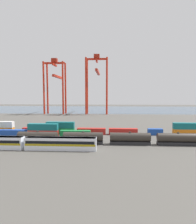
{
  "coord_description": "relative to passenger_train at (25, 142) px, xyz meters",
  "views": [
    {
      "loc": [
        15.53,
        -78.7,
        17.09
      ],
      "look_at": [
        9.42,
        28.71,
        7.48
      ],
      "focal_mm": 31.96,
      "sensor_mm": 36.0,
      "label": 1
    }
  ],
  "objects": [
    {
      "name": "shipping_container_6",
      "position": [
        -21.77,
        24.63,
        1.76
      ],
      "size": [
        12.1,
        2.44,
        2.6
      ],
      "primitive_type": "cube",
      "color": "silver",
      "rests_on": "shipping_container_5"
    },
    {
      "name": "shipping_container_3",
      "position": [
        -0.54,
        19.01,
        1.76
      ],
      "size": [
        12.1,
        2.44,
        2.6
      ],
      "primitive_type": "cube",
      "color": "#146066",
      "rests_on": "shipping_container_2"
    },
    {
      "name": "shipping_container_2",
      "position": [
        -0.54,
        19.01,
        -0.84
      ],
      "size": [
        12.1,
        2.44,
        2.6
      ],
      "primitive_type": "cube",
      "color": "#AD211C",
      "rests_on": "ground_plane"
    },
    {
      "name": "passenger_train",
      "position": [
        0.0,
        0.0,
        0.0
      ],
      "size": [
        44.71,
        3.14,
        3.9
      ],
      "color": "silver",
      "rests_on": "ground_plane"
    },
    {
      "name": "shipping_container_8",
      "position": [
        5.18,
        24.63,
        -0.84
      ],
      "size": [
        12.1,
        2.44,
        2.6
      ],
      "primitive_type": "cube",
      "color": "#197538",
      "rests_on": "ground_plane"
    },
    {
      "name": "harbour_water",
      "position": [
        10.71,
        166.79,
        -2.14
      ],
      "size": [
        400.0,
        110.0,
        0.01
      ],
      "primitive_type": "cube",
      "color": "#384C60",
      "rests_on": "ground_plane"
    },
    {
      "name": "shipping_container_13",
      "position": [
        59.07,
        24.63,
        -0.84
      ],
      "size": [
        12.1,
        2.44,
        2.6
      ],
      "primitive_type": "cube",
      "color": "orange",
      "rests_on": "ground_plane"
    },
    {
      "name": "ground_plane",
      "position": [
        10.71,
        59.34,
        -2.14
      ],
      "size": [
        420.0,
        420.0,
        0.0
      ],
      "primitive_type": "plane",
      "color": "#4C4944"
    },
    {
      "name": "shipping_container_14",
      "position": [
        59.07,
        24.63,
        1.76
      ],
      "size": [
        12.1,
        2.44,
        2.6
      ],
      "primitive_type": "cube",
      "color": "#146066",
      "rests_on": "shipping_container_13"
    },
    {
      "name": "shipping_container_12",
      "position": [
        45.6,
        24.63,
        -0.84
      ],
      "size": [
        6.04,
        2.44,
        2.6
      ],
      "primitive_type": "cube",
      "color": "#1C4299",
      "rests_on": "ground_plane"
    },
    {
      "name": "gantry_crane_central",
      "position": [
        15.27,
        117.17,
        28.94
      ],
      "size": [
        19.2,
        40.91,
        51.08
      ],
      "color": "red",
      "rests_on": "ground_plane"
    },
    {
      "name": "shipping_container_5",
      "position": [
        -21.77,
        24.63,
        -0.84
      ],
      "size": [
        12.1,
        2.44,
        2.6
      ],
      "primitive_type": "cube",
      "color": "orange",
      "rests_on": "ground_plane"
    },
    {
      "name": "shipping_container_1",
      "position": [
        -13.72,
        19.01,
        -0.84
      ],
      "size": [
        12.1,
        2.44,
        2.6
      ],
      "primitive_type": "cube",
      "color": "#1C4299",
      "rests_on": "ground_plane"
    },
    {
      "name": "shipping_container_10",
      "position": [
        18.65,
        24.63,
        -0.84
      ],
      "size": [
        12.1,
        2.44,
        2.6
      ],
      "primitive_type": "cube",
      "color": "#AD211C",
      "rests_on": "ground_plane"
    },
    {
      "name": "shipping_container_7",
      "position": [
        -8.3,
        24.63,
        -0.84
      ],
      "size": [
        6.04,
        2.44,
        2.6
      ],
      "primitive_type": "cube",
      "color": "#AD211C",
      "rests_on": "ground_plane"
    },
    {
      "name": "shipping_container_4",
      "position": [
        12.64,
        19.01,
        -0.84
      ],
      "size": [
        12.1,
        2.44,
        2.6
      ],
      "primitive_type": "cube",
      "color": "#197538",
      "rests_on": "ground_plane"
    },
    {
      "name": "gantry_crane_west",
      "position": [
        -21.46,
        116.18,
        26.5
      ],
      "size": [
        18.12,
        33.57,
        48.01
      ],
      "color": "red",
      "rests_on": "ground_plane"
    },
    {
      "name": "shipping_container_9",
      "position": [
        5.18,
        24.63,
        1.76
      ],
      "size": [
        12.1,
        2.44,
        2.6
      ],
      "primitive_type": "cube",
      "color": "#146066",
      "rests_on": "shipping_container_8"
    },
    {
      "name": "shipping_container_11",
      "position": [
        32.12,
        24.63,
        -0.84
      ],
      "size": [
        12.1,
        2.44,
        2.6
      ],
      "primitive_type": "cube",
      "color": "#AD211C",
      "rests_on": "ground_plane"
    },
    {
      "name": "freight_tank_row",
      "position": [
        25.32,
        7.87,
        -0.06
      ],
      "size": [
        61.7,
        2.94,
        4.4
      ],
      "color": "#232326",
      "rests_on": "ground_plane"
    }
  ]
}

